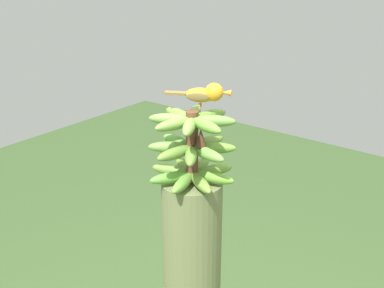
% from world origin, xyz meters
% --- Properties ---
extents(banana_bunch, '(0.29, 0.29, 0.25)m').
position_xyz_m(banana_bunch, '(-0.00, -0.00, 1.49)').
color(banana_bunch, brown).
rests_on(banana_bunch, banana_tree).
extents(perched_bird, '(0.12, 0.20, 0.08)m').
position_xyz_m(perched_bird, '(0.05, -0.02, 1.67)').
color(perched_bird, '#C68933').
rests_on(perched_bird, banana_bunch).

